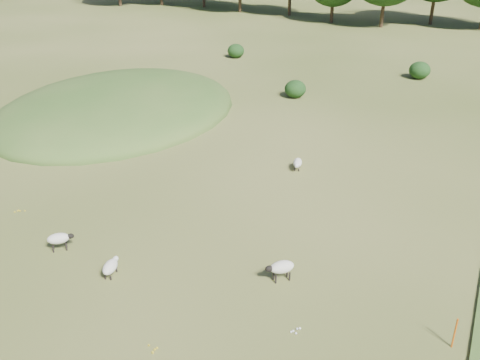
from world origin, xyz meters
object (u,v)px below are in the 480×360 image
at_px(sheep_1, 59,239).
at_px(sheep_0, 297,163).
at_px(sheep_2, 110,266).
at_px(marker_post, 455,333).
at_px(sheep_3, 281,267).

bearing_deg(sheep_1, sheep_0, 19.78).
xyz_separation_m(sheep_1, sheep_2, (3.10, -0.48, -0.16)).
bearing_deg(sheep_1, marker_post, -37.94).
distance_m(sheep_0, sheep_1, 13.65).
height_order(sheep_0, sheep_2, sheep_2).
bearing_deg(sheep_0, sheep_2, -28.45).
xyz_separation_m(sheep_1, sheep_3, (9.32, 2.22, 0.04)).
height_order(sheep_2, sheep_3, sheep_3).
height_order(marker_post, sheep_1, marker_post).
relative_size(sheep_1, sheep_2, 0.90).
bearing_deg(sheep_1, sheep_3, -29.48).
relative_size(marker_post, sheep_3, 1.06).
height_order(marker_post, sheep_0, marker_post).
bearing_deg(sheep_3, sheep_0, -116.95).
xyz_separation_m(marker_post, sheep_1, (-15.85, -1.38, -0.03)).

